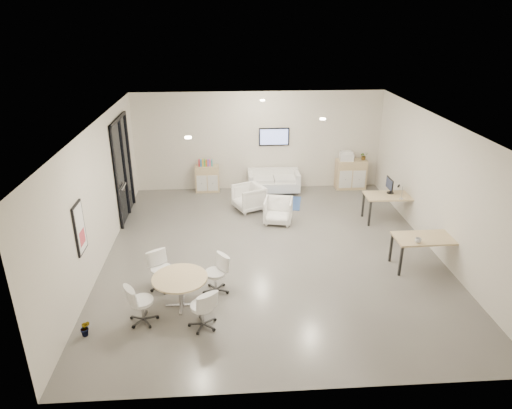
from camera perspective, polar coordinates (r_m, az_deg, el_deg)
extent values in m
cube|color=#5E5B56|center=(11.54, 1.93, -7.65)|extent=(8.00, 9.00, 0.80)
cube|color=white|center=(10.11, 2.24, 12.27)|extent=(8.00, 9.00, 0.80)
cube|color=beige|center=(15.31, 0.21, 8.30)|extent=(8.00, 0.80, 3.20)
cube|color=beige|center=(6.39, 6.64, -14.47)|extent=(8.00, 0.80, 3.20)
cube|color=beige|center=(11.13, -21.10, 0.98)|extent=(0.80, 9.00, 3.20)
cube|color=beige|center=(11.93, 23.61, 2.03)|extent=(0.80, 9.00, 3.20)
cube|color=black|center=(13.34, -16.30, 4.35)|extent=(0.02, 1.90, 2.85)
cube|color=black|center=(12.99, -16.89, 10.15)|extent=(0.06, 1.90, 0.08)
cube|color=black|center=(12.50, -17.02, 3.02)|extent=(0.06, 0.08, 2.85)
cube|color=black|center=(14.19, -15.51, 5.53)|extent=(0.06, 0.08, 2.85)
cube|color=black|center=(13.48, -16.09, 4.56)|extent=(0.06, 0.07, 2.85)
cube|color=#B2B2B7|center=(13.04, -16.24, 2.17)|extent=(0.04, 0.60, 0.05)
cube|color=black|center=(9.61, -21.20, -2.78)|extent=(0.04, 0.54, 1.04)
cube|color=white|center=(9.61, -21.07, -2.78)|extent=(0.01, 0.46, 0.96)
cube|color=#C93E4B|center=(9.69, -20.89, -3.84)|extent=(0.01, 0.32, 0.30)
cube|color=black|center=(14.90, 2.27, 8.46)|extent=(0.98, 0.05, 0.58)
cube|color=#8598E6|center=(14.88, 2.28, 8.43)|extent=(0.90, 0.01, 0.50)
cylinder|color=#FFEAC6|center=(9.20, -8.48, 8.28)|extent=(0.14, 0.14, 0.03)
cylinder|color=#FFEAC6|center=(10.87, 8.34, 10.54)|extent=(0.14, 0.14, 0.03)
cylinder|color=#FFEAC6|center=(13.13, 0.82, 12.89)|extent=(0.14, 0.14, 0.03)
cube|color=tan|center=(15.04, -6.10, 3.24)|extent=(0.77, 0.39, 0.87)
cube|color=silver|center=(14.89, -6.79, 2.64)|extent=(0.32, 0.02, 0.52)
cube|color=silver|center=(14.87, -5.43, 2.68)|extent=(0.32, 0.02, 0.52)
cube|color=tan|center=(15.53, 11.74, 3.74)|extent=(0.98, 0.46, 0.98)
cube|color=silver|center=(15.28, 11.12, 3.09)|extent=(0.41, 0.02, 0.59)
cube|color=silver|center=(15.41, 12.75, 3.11)|extent=(0.41, 0.02, 0.59)
cube|color=red|center=(14.88, -7.12, 5.18)|extent=(0.04, 0.14, 0.22)
cube|color=#337FCC|center=(14.88, -6.90, 5.19)|extent=(0.04, 0.14, 0.22)
cube|color=gold|center=(14.87, -6.67, 5.20)|extent=(0.04, 0.14, 0.22)
cube|color=#4CB24C|center=(14.87, -6.45, 5.20)|extent=(0.04, 0.14, 0.22)
cube|color=#CC6619|center=(14.87, -6.23, 5.21)|extent=(0.04, 0.14, 0.22)
cube|color=purple|center=(14.86, -6.00, 5.22)|extent=(0.04, 0.14, 0.22)
cube|color=#E54C7F|center=(14.86, -5.78, 5.22)|extent=(0.04, 0.14, 0.22)
cube|color=teal|center=(14.86, -5.55, 5.23)|extent=(0.04, 0.14, 0.22)
cube|color=white|center=(15.29, 11.25, 5.93)|extent=(0.46, 0.40, 0.25)
cube|color=white|center=(15.25, 11.29, 6.48)|extent=(0.35, 0.30, 0.05)
cube|color=silver|center=(14.93, 2.21, 2.50)|extent=(1.67, 0.85, 0.31)
cube|color=silver|center=(15.13, 2.11, 4.02)|extent=(1.66, 0.21, 0.31)
cube|color=silver|center=(14.82, -0.69, 2.99)|extent=(0.16, 0.83, 0.62)
cube|color=silver|center=(14.98, 5.10, 3.11)|extent=(0.16, 0.83, 0.62)
cube|color=#2E458E|center=(14.21, 2.21, 0.30)|extent=(1.85, 1.42, 0.01)
imported|color=silver|center=(13.54, -0.91, 1.01)|extent=(1.02, 1.04, 0.83)
imported|color=silver|center=(12.72, 2.78, -0.65)|extent=(0.88, 0.85, 0.77)
cube|color=tan|center=(13.23, 16.63, 1.06)|extent=(1.51, 0.78, 0.04)
cube|color=black|center=(12.88, 14.02, -1.13)|extent=(0.05, 0.05, 0.73)
cube|color=black|center=(13.36, 19.67, -0.94)|extent=(0.05, 0.05, 0.73)
cube|color=black|center=(13.44, 13.24, -0.03)|extent=(0.05, 0.05, 0.73)
cube|color=black|center=(13.90, 18.69, 0.12)|extent=(0.05, 0.05, 0.73)
cube|color=tan|center=(11.04, 20.64, -3.94)|extent=(1.49, 0.77, 0.04)
cube|color=black|center=(10.70, 17.63, -6.74)|extent=(0.05, 0.05, 0.73)
cube|color=black|center=(11.26, 24.21, -6.22)|extent=(0.05, 0.05, 0.73)
cube|color=black|center=(11.22, 16.52, -5.16)|extent=(0.05, 0.05, 0.73)
cube|color=black|center=(11.76, 22.85, -4.75)|extent=(0.05, 0.05, 0.73)
cylinder|color=black|center=(13.35, 16.43, 1.42)|extent=(0.20, 0.20, 0.02)
cube|color=black|center=(13.31, 16.49, 1.90)|extent=(0.04, 0.03, 0.24)
cube|color=black|center=(13.24, 16.36, 2.50)|extent=(0.03, 0.50, 0.32)
cylinder|color=tan|center=(9.19, -9.51, -9.06)|extent=(1.10, 1.10, 0.04)
cylinder|color=#B2B2B7|center=(9.37, -9.38, -10.79)|extent=(0.10, 0.10, 0.63)
cube|color=#B2B2B7|center=(9.54, -9.26, -12.29)|extent=(0.64, 0.06, 0.03)
cube|color=#B2B2B7|center=(9.54, -9.26, -12.29)|extent=(0.06, 0.64, 0.03)
imported|color=#3F7F3F|center=(15.44, 13.31, 5.83)|extent=(0.28, 0.30, 0.21)
imported|color=#3F7F3F|center=(9.18, -20.48, -14.73)|extent=(0.21, 0.35, 0.15)
imported|color=white|center=(10.68, 19.62, -4.19)|extent=(0.14, 0.12, 0.14)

